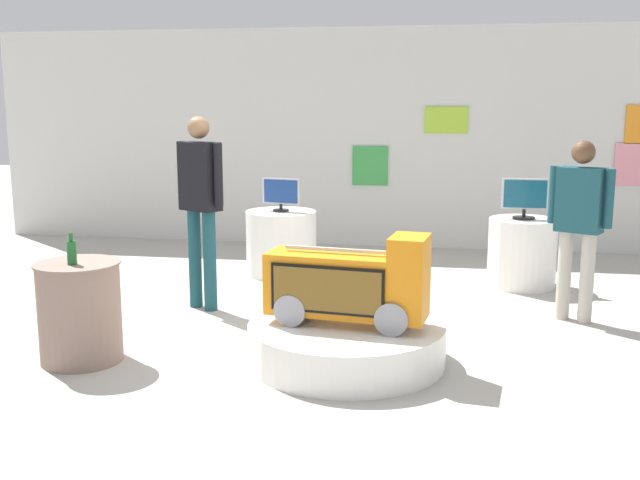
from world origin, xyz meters
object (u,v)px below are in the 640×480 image
at_px(main_display_pedestal, 346,343).
at_px(bottle_on_side_table, 72,252).
at_px(tv_on_center_rear, 281,193).
at_px(side_table_round, 80,311).
at_px(display_pedestal_center_rear, 281,243).
at_px(display_pedestal_left_rear, 522,253).
at_px(tv_on_left_rear, 525,197).
at_px(novelty_firetruck_tv, 349,287).
at_px(shopper_browsing_rear, 200,197).
at_px(shopper_browsing_near_truck, 579,217).

distance_m(main_display_pedestal, bottle_on_side_table, 2.11).
bearing_deg(main_display_pedestal, bottle_on_side_table, -169.63).
bearing_deg(tv_on_center_rear, side_table_round, -105.91).
bearing_deg(display_pedestal_center_rear, display_pedestal_left_rear, -2.32).
bearing_deg(tv_on_center_rear, tv_on_left_rear, -2.32).
height_order(main_display_pedestal, tv_on_center_rear, tv_on_center_rear).
bearing_deg(novelty_firetruck_tv, tv_on_left_rear, 60.63).
xyz_separation_m(display_pedestal_center_rear, tv_on_center_rear, (0.00, -0.00, 0.56)).
xyz_separation_m(display_pedestal_center_rear, shopper_browsing_rear, (-0.42, -1.49, 0.69)).
bearing_deg(main_display_pedestal, side_table_round, -171.59).
xyz_separation_m(main_display_pedestal, tv_on_center_rear, (-1.10, 2.73, 0.77)).
relative_size(display_pedestal_left_rear, tv_on_center_rear, 1.66).
bearing_deg(bottle_on_side_table, display_pedestal_center_rear, 74.49).
distance_m(tv_on_left_rear, side_table_round, 4.56).
distance_m(tv_on_left_rear, bottle_on_side_table, 4.57).
bearing_deg(side_table_round, tv_on_center_rear, 74.09).
height_order(novelty_firetruck_tv, display_pedestal_center_rear, novelty_firetruck_tv).
height_order(display_pedestal_center_rear, tv_on_center_rear, tv_on_center_rear).
bearing_deg(display_pedestal_left_rear, tv_on_center_rear, 177.77).
distance_m(main_display_pedestal, display_pedestal_center_rear, 2.95).
relative_size(main_display_pedestal, tv_on_left_rear, 3.14).
xyz_separation_m(tv_on_left_rear, bottle_on_side_table, (-3.46, -2.98, -0.09)).
xyz_separation_m(tv_on_left_rear, shopper_browsing_near_truck, (0.34, -1.21, -0.01)).
xyz_separation_m(display_pedestal_left_rear, side_table_round, (-3.46, -2.91, 0.03)).
xyz_separation_m(main_display_pedestal, shopper_browsing_rear, (-1.52, 1.24, 0.90)).
bearing_deg(display_pedestal_left_rear, display_pedestal_center_rear, 177.68).
relative_size(main_display_pedestal, shopper_browsing_rear, 0.82).
distance_m(tv_on_left_rear, display_pedestal_center_rear, 2.67).
height_order(tv_on_center_rear, shopper_browsing_near_truck, shopper_browsing_near_truck).
bearing_deg(display_pedestal_left_rear, shopper_browsing_rear, -155.32).
xyz_separation_m(display_pedestal_left_rear, shopper_browsing_rear, (-3.02, -1.39, 0.69)).
bearing_deg(display_pedestal_center_rear, shopper_browsing_near_truck, -24.16).
bearing_deg(main_display_pedestal, display_pedestal_center_rear, 112.02).
distance_m(novelty_firetruck_tv, tv_on_center_rear, 2.98).
distance_m(display_pedestal_center_rear, tv_on_center_rear, 0.56).
bearing_deg(shopper_browsing_near_truck, display_pedestal_left_rear, 105.68).
bearing_deg(display_pedestal_center_rear, main_display_pedestal, -67.98).
height_order(display_pedestal_left_rear, shopper_browsing_near_truck, shopper_browsing_near_truck).
distance_m(novelty_firetruck_tv, display_pedestal_left_rear, 3.03).
height_order(main_display_pedestal, side_table_round, side_table_round).
height_order(tv_on_left_rear, side_table_round, tv_on_left_rear).
xyz_separation_m(display_pedestal_center_rear, bottle_on_side_table, (-0.86, -3.09, 0.49)).
height_order(display_pedestal_left_rear, shopper_browsing_rear, shopper_browsing_rear).
height_order(main_display_pedestal, shopper_browsing_near_truck, shopper_browsing_near_truck).
height_order(main_display_pedestal, display_pedestal_left_rear, display_pedestal_left_rear).
bearing_deg(bottle_on_side_table, shopper_browsing_near_truck, 24.90).
xyz_separation_m(novelty_firetruck_tv, shopper_browsing_rear, (-1.54, 1.24, 0.47)).
distance_m(side_table_round, shopper_browsing_near_truck, 4.20).
bearing_deg(side_table_round, shopper_browsing_rear, 73.85).
bearing_deg(shopper_browsing_rear, tv_on_center_rear, 74.33).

